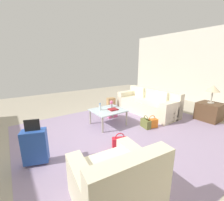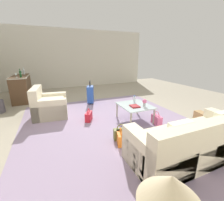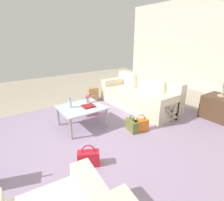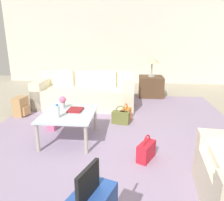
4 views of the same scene
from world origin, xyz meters
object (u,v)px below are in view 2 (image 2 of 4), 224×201
(coffee_table, at_px, (135,107))
(handbag_olive, at_px, (121,134))
(couch, at_px, (195,143))
(water_bottle, at_px, (134,99))
(handbag_orange, at_px, (121,138))
(handbag_red, at_px, (89,116))
(suitcase_blue, at_px, (90,94))
(table_lamp, at_px, (170,191))
(wine_bottle_green, at_px, (20,74))
(wine_bottle_clear, at_px, (24,72))
(wine_glass_left_of_centre, at_px, (21,72))
(armchair, at_px, (48,106))
(wine_glass_leftmost, at_px, (16,75))
(coffee_table_book, at_px, (135,106))
(backpack_tan, at_px, (200,120))
(handbag_pink, at_px, (157,120))
(flower_vase, at_px, (145,102))
(bar_console, at_px, (22,88))

(coffee_table, xyz_separation_m, handbag_olive, (-0.73, 0.77, -0.27))
(couch, distance_m, water_bottle, 2.00)
(handbag_orange, bearing_deg, handbag_red, 12.79)
(coffee_table, bearing_deg, suitcase_blue, 19.29)
(table_lamp, bearing_deg, wine_bottle_green, 14.34)
(wine_bottle_clear, bearing_deg, wine_glass_left_of_centre, 46.21)
(armchair, height_order, table_lamp, table_lamp)
(wine_glass_leftmost, bearing_deg, table_lamp, -164.26)
(couch, height_order, handbag_red, couch)
(coffee_table_book, relative_size, wine_glass_leftmost, 1.55)
(armchair, relative_size, backpack_tan, 2.72)
(wine_glass_leftmost, bearing_deg, handbag_orange, -149.43)
(water_bottle, relative_size, wine_glass_left_of_centre, 1.32)
(armchair, distance_m, handbag_pink, 3.12)
(suitcase_blue, distance_m, handbag_olive, 2.74)
(coffee_table, height_order, handbag_orange, coffee_table)
(wine_glass_left_of_centre, bearing_deg, suitcase_blue, -130.81)
(flower_vase, distance_m, bar_console, 4.94)
(flower_vase, height_order, wine_glass_left_of_centre, wine_glass_left_of_centre)
(coffee_table, bearing_deg, wine_glass_leftmost, 46.67)
(wine_glass_left_of_centre, distance_m, handbag_olive, 5.41)
(wine_bottle_green, relative_size, handbag_red, 0.84)
(bar_console, bearing_deg, handbag_olive, -151.21)
(couch, bearing_deg, handbag_pink, -12.81)
(table_lamp, relative_size, wine_glass_leftmost, 3.57)
(table_lamp, height_order, wine_glass_leftmost, wine_glass_leftmost)
(coffee_table, xyz_separation_m, table_lamp, (-2.80, 1.50, 0.59))
(armchair, relative_size, wine_bottle_clear, 3.63)
(handbag_olive, bearing_deg, handbag_orange, 150.30)
(bar_console, xyz_separation_m, backpack_tan, (-4.50, -4.39, -0.31))
(wine_bottle_clear, relative_size, handbag_pink, 0.84)
(armchair, bearing_deg, coffee_table_book, -124.32)
(armchair, bearing_deg, handbag_orange, -149.08)
(coffee_table_book, xyz_separation_m, handbag_red, (0.60, 1.09, -0.34))
(handbag_orange, distance_m, backpack_tan, 2.15)
(table_lamp, relative_size, handbag_red, 1.54)
(armchair, relative_size, coffee_table_book, 4.54)
(suitcase_blue, bearing_deg, handbag_olive, 178.46)
(bar_console, distance_m, wine_bottle_green, 0.77)
(armchair, xyz_separation_m, table_lamp, (-4.11, -0.67, 0.69))
(table_lamp, xyz_separation_m, handbag_olive, (2.07, -0.73, -0.86))
(bar_console, bearing_deg, backpack_tan, -135.70)
(flower_vase, xyz_separation_m, table_lamp, (-2.58, 1.65, 0.41))
(suitcase_blue, bearing_deg, armchair, 115.19)
(armchair, height_order, water_bottle, armchair)
(wine_bottle_green, bearing_deg, bar_console, 13.13)
(bar_console, relative_size, suitcase_blue, 1.93)
(water_bottle, bearing_deg, handbag_pink, -154.23)
(coffee_table_book, bearing_deg, coffee_table, -30.05)
(water_bottle, xyz_separation_m, table_lamp, (-3.00, 1.60, 0.44))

